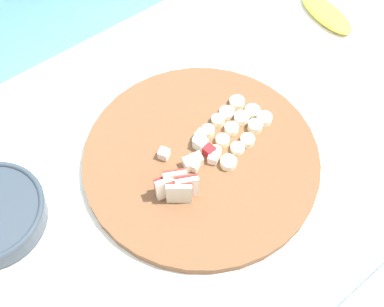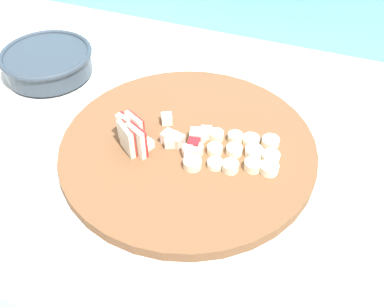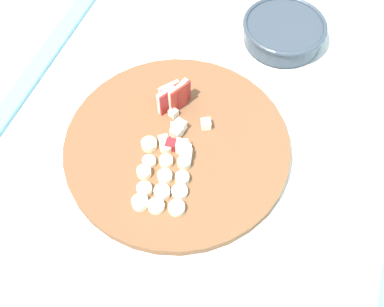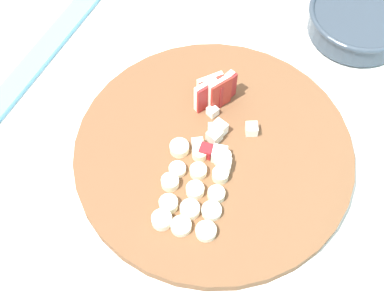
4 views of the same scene
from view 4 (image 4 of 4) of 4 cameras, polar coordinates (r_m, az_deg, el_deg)
The scene contains 7 objects.
ground at distance 1.73m, azimuth 3.60°, elevation -12.25°, with size 10.00×10.00×0.00m, color #B2ADA3.
tiled_countertop at distance 1.31m, azimuth 4.63°, elevation -5.92°, with size 1.55×0.79×0.91m.
cutting_board at distance 0.85m, azimuth 2.29°, elevation 0.09°, with size 0.44×0.44×0.02m, color brown.
apple_wedge_fan at distance 0.87m, azimuth 2.52°, elevation 6.57°, with size 0.07×0.05×0.06m.
apple_dice_pile at distance 0.84m, azimuth 2.82°, elevation 1.37°, with size 0.10×0.09×0.02m.
banana_slice_rows at distance 0.80m, azimuth 0.02°, elevation -3.79°, with size 0.16×0.13×0.02m.
ceramic_bowl at distance 1.04m, azimuth 17.22°, elevation 13.29°, with size 0.19×0.19×0.05m.
Camera 4 is at (0.54, 0.15, 1.64)m, focal length 50.55 mm.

